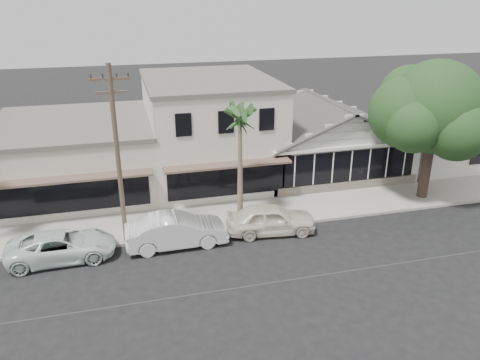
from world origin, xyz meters
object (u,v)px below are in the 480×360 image
object	(u,v)px
car_2	(62,246)
shade_tree	(431,109)
car_0	(271,219)
car_1	(176,231)
utility_pole	(118,154)

from	to	relation	value
car_2	shade_tree	distance (m)	21.47
car_0	car_2	distance (m)	10.43
car_2	car_0	bearing A→B (deg)	-91.42
car_1	shade_tree	world-z (taller)	shade_tree
car_0	car_2	xyz separation A→B (m)	(-10.43, -0.04, -0.10)
utility_pole	car_2	world-z (taller)	utility_pole
car_0	shade_tree	xyz separation A→B (m)	(10.36, 2.14, 4.77)
utility_pole	car_2	distance (m)	5.12
car_1	car_2	world-z (taller)	car_1
utility_pole	car_0	bearing A→B (deg)	-5.71
car_0	car_2	bearing A→B (deg)	97.07
car_2	shade_tree	world-z (taller)	shade_tree
utility_pole	car_1	size ratio (longest dim) A/B	1.79
utility_pole	car_0	size ratio (longest dim) A/B	1.93
car_0	utility_pole	bearing A→B (deg)	91.15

